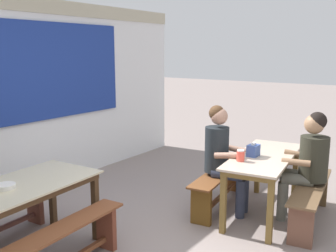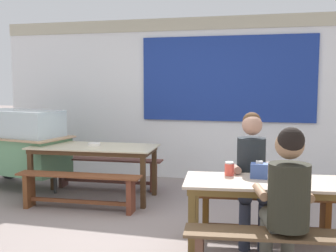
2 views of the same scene
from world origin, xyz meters
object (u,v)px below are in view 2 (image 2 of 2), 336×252
Objects in this scene: dining_table_far at (94,151)px; dining_table_near at (272,190)px; soup_bowl at (94,144)px; bench_far_back at (107,169)px; bench_far_front at (79,187)px; bench_near_back at (265,211)px; person_right_near_table at (252,169)px; person_near_front at (286,196)px; condiment_jar at (229,169)px; food_cart at (20,143)px; tissue_box at (259,171)px.

dining_table_near is (2.36, -1.44, -0.01)m from dining_table_far.
bench_far_back is at bearing 92.95° from soup_bowl.
bench_far_front is 9.25× the size of soup_bowl.
bench_near_back is 2.53m from soup_bowl.
dining_table_far is 0.65m from bench_far_front.
bench_far_front and bench_near_back have the same top height.
person_right_near_table is at bearing -25.29° from soup_bowl.
bench_near_back is 0.47m from person_right_near_table.
bench_far_front is 1.26× the size of person_near_front.
dining_table_near is at bearing -17.94° from condiment_jar.
dining_table_near is 3.13m from bench_far_back.
food_cart is 3.68m from person_right_near_table.
dining_table_near is at bearing -31.42° from dining_table_far.
bench_far_back is 13.08× the size of condiment_jar.
person_near_front reaches higher than soup_bowl.
person_right_near_table reaches higher than bench_far_back.
soup_bowl is at bearing -87.05° from bench_far_back.
condiment_jar is at bearing -34.08° from soup_bowl.
bench_near_back is 0.67m from tissue_box.
dining_table_near is 1.24× the size of person_right_near_table.
tissue_box reaches higher than bench_far_front.
soup_bowl is (1.29, -0.20, 0.06)m from food_cart.
dining_table_near is at bearing -31.74° from soup_bowl.
condiment_jar is at bearing -128.58° from bench_near_back.
person_right_near_table is (2.20, -1.54, 0.44)m from bench_far_back.
bench_near_back is 0.77× the size of food_cart.
dining_table_near is 1.00× the size of bench_far_front.
person_near_front reaches higher than food_cart.
condiment_jar is (2.01, -1.85, 0.50)m from bench_far_back.
bench_far_front is 2.42m from tissue_box.
person_near_front is 9.91× the size of condiment_jar.
dining_table_near is 4.02m from food_cart.
dining_table_near is 0.64m from bench_near_back.
person_right_near_table is 1.02× the size of person_near_front.
food_cart is 1.51× the size of person_near_front.
person_right_near_table is 7.49× the size of soup_bowl.
tissue_box is (-0.12, 0.09, 0.15)m from dining_table_near.
bench_far_back is at bearing 93.35° from bench_far_front.
soup_bowl is (-2.37, 1.47, 0.10)m from dining_table_near.
dining_table_far is 11.11× the size of tissue_box.
dining_table_near is 0.43m from condiment_jar.
bench_near_back is 1.13× the size of person_right_near_table.
dining_table_near is 0.49m from person_right_near_table.
bench_far_front is 0.84× the size of food_cart.
bench_far_front is at bearing 158.02° from condiment_jar.
person_near_front is (3.77, -2.13, 0.05)m from food_cart.
food_cart is (-1.27, -0.31, 0.39)m from bench_far_back.
dining_table_far is 0.91× the size of food_cart.
soup_bowl is (-2.48, 1.93, 0.02)m from person_near_front.
tissue_box is (3.55, -1.57, 0.11)m from food_cart.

